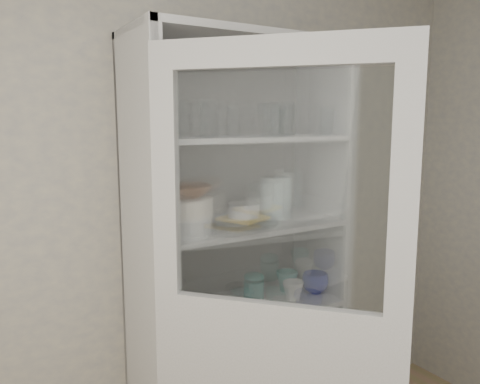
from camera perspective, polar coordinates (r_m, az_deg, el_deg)
wall_back at (r=2.28m, az=-7.27°, el=-2.28°), size 3.60×0.02×2.60m
pantry_cabinet at (r=2.32m, az=-0.82°, el=-11.22°), size 1.00×0.45×2.10m
cupboard_door at (r=1.77m, az=4.20°, el=-20.19°), size 0.64×0.69×2.00m
tumbler_0 at (r=1.85m, az=-9.30°, el=8.54°), size 0.09×0.09×0.13m
tumbler_1 at (r=1.83m, az=-9.10°, el=8.56°), size 0.09×0.09×0.13m
tumbler_2 at (r=1.91m, az=-3.80°, el=8.90°), size 0.09×0.09×0.15m
tumbler_3 at (r=2.06m, az=4.59°, el=8.67°), size 0.08×0.08×0.14m
tumbler_4 at (r=2.07m, az=5.67°, el=8.82°), size 0.09×0.09×0.15m
tumbler_5 at (r=2.08m, az=4.40°, el=8.76°), size 0.09×0.09×0.14m
tumbler_6 at (r=2.28m, az=10.53°, el=8.41°), size 0.07×0.07×0.13m
tumbler_7 at (r=1.97m, az=-10.68°, el=8.60°), size 0.09×0.09×0.14m
tumbler_8 at (r=2.00m, az=-7.05°, el=8.83°), size 0.09×0.09×0.15m
tumbler_9 at (r=2.11m, az=-0.87°, el=8.65°), size 0.08×0.08×0.13m
goblet_0 at (r=2.01m, az=-11.18°, el=9.19°), size 0.08×0.08×0.18m
goblet_1 at (r=2.15m, az=-4.33°, el=9.00°), size 0.07×0.07×0.16m
goblet_2 at (r=2.32m, az=2.98°, el=9.05°), size 0.08×0.08×0.17m
goblet_3 at (r=2.30m, az=3.45°, el=8.89°), size 0.07×0.07×0.16m
plate_stack_front at (r=1.96m, az=-6.66°, el=-3.94°), size 0.22×0.22×0.08m
plate_stack_back at (r=2.15m, az=-6.72°, el=-2.79°), size 0.21×0.21×0.08m
cream_bowl at (r=1.94m, az=-6.70°, el=-1.70°), size 0.26×0.26×0.07m
terracotta_bowl at (r=1.93m, az=-6.73°, el=0.10°), size 0.26×0.26×0.05m
glass_platter at (r=2.16m, az=0.41°, el=-3.61°), size 0.37×0.37×0.02m
yellow_trivet at (r=2.15m, az=0.41°, el=-3.21°), size 0.24×0.24×0.01m
white_ramekin at (r=2.15m, az=0.41°, el=-2.22°), size 0.15×0.15×0.06m
grey_bowl_stack at (r=2.29m, az=4.37°, el=-0.61°), size 0.15×0.15×0.20m
mug_blue at (r=2.46m, az=9.15°, el=-10.86°), size 0.16×0.16×0.10m
mug_teal at (r=2.46m, az=5.74°, el=-10.74°), size 0.13×0.13×0.10m
mug_white at (r=2.34m, az=6.49°, el=-11.89°), size 0.13×0.13×0.10m
teal_jar at (r=2.32m, az=1.70°, el=-11.68°), size 0.10×0.10×0.12m
measuring_cups at (r=2.19m, az=-2.61°, el=-14.13°), size 0.10×0.10×0.04m
white_canister at (r=2.11m, az=-9.94°, el=-14.01°), size 0.11×0.11×0.11m
tin_box at (r=2.52m, az=3.35°, el=-20.81°), size 0.21×0.15×0.06m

